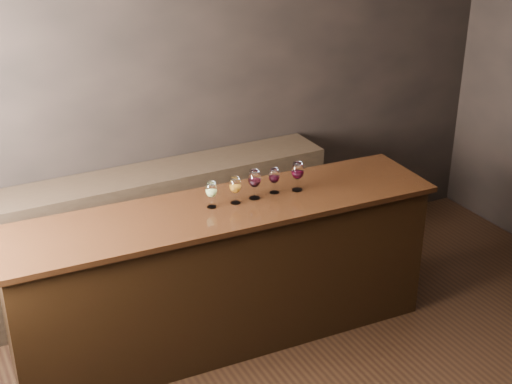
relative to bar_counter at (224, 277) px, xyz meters
name	(u,v)px	position (x,y,z in m)	size (l,w,h in m)	color
room_shell	(346,137)	(0.12, -1.12, 1.33)	(5.02, 4.52, 2.81)	black
bar_counter	(224,277)	(0.00, 0.00, 0.00)	(2.73, 0.59, 0.96)	black
bar_top	(222,209)	(0.00, 0.00, 0.50)	(2.82, 0.66, 0.04)	black
back_bar_shelf	(153,232)	(-0.20, 0.80, 0.00)	(2.67, 0.40, 0.96)	black
glass_white	(211,190)	(-0.06, 0.03, 0.63)	(0.07, 0.07, 0.17)	white
glass_amber	(235,186)	(0.10, 0.01, 0.63)	(0.08, 0.08, 0.18)	white
glass_red_a	(254,179)	(0.24, 0.02, 0.65)	(0.08, 0.08, 0.20)	white
glass_red_b	(274,176)	(0.39, 0.03, 0.63)	(0.07, 0.07, 0.17)	white
glass_red_c	(298,171)	(0.54, 0.00, 0.65)	(0.08, 0.08, 0.20)	white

